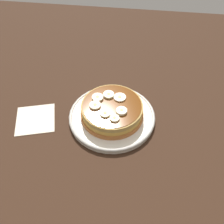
{
  "coord_description": "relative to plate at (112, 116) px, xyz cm",
  "views": [
    {
      "loc": [
        -6.32,
        47.11,
        55.55
      ],
      "look_at": [
        0.0,
        0.0,
        2.76
      ],
      "focal_mm": 39.94,
      "sensor_mm": 36.0,
      "label": 1
    }
  ],
  "objects": [
    {
      "name": "banana_slice_3",
      "position": [
        -2.88,
        2.21,
        5.05
      ],
      "size": [
        2.98,
        2.98,
        0.99
      ],
      "color": "#EDE5C4",
      "rests_on": "pancake_stack"
    },
    {
      "name": "ground_plane",
      "position": [
        0.0,
        0.0,
        -2.43
      ],
      "size": [
        140.0,
        140.0,
        3.0
      ],
      "primitive_type": "cube",
      "color": "black"
    },
    {
      "name": "banana_slice_6",
      "position": [
        1.39,
        3.61,
        4.96
      ],
      "size": [
        2.92,
        2.92,
        0.79
      ],
      "color": "#F4F3B3",
      "rests_on": "pancake_stack"
    },
    {
      "name": "pancake_stack",
      "position": [
        -0.07,
        -0.24,
        2.59
      ],
      "size": [
        18.04,
        18.02,
        4.25
      ],
      "color": "#A45F30",
      "rests_on": "plate"
    },
    {
      "name": "napkin",
      "position": [
        22.15,
        3.4,
        -0.78
      ],
      "size": [
        13.68,
        13.68,
        0.3
      ],
      "primitive_type": "cube",
      "rotation": [
        0.0,
        0.0,
        0.29
      ],
      "color": "beige",
      "rests_on": "ground_plane"
    },
    {
      "name": "plate",
      "position": [
        0.0,
        0.0,
        0.0
      ],
      "size": [
        24.99,
        24.99,
        1.72
      ],
      "color": "silver",
      "rests_on": "ground_plane"
    },
    {
      "name": "banana_slice_4",
      "position": [
        4.56,
        1.04,
        5.0
      ],
      "size": [
        3.18,
        3.18,
        0.87
      ],
      "color": "#F5E6BB",
      "rests_on": "pancake_stack"
    },
    {
      "name": "banana_slice_0",
      "position": [
        -1.82,
        -3.03,
        4.91
      ],
      "size": [
        3.49,
        3.49,
        0.7
      ],
      "color": "#F1E4C5",
      "rests_on": "pancake_stack"
    },
    {
      "name": "banana_slice_5",
      "position": [
        1.45,
        -3.61,
        5.01
      ],
      "size": [
        3.15,
        3.15,
        0.89
      ],
      "color": "#F2EDB9",
      "rests_on": "pancake_stack"
    },
    {
      "name": "banana_slice_1",
      "position": [
        -1.32,
        4.93,
        4.94
      ],
      "size": [
        2.6,
        2.6,
        0.76
      ],
      "color": "beige",
      "rests_on": "pancake_stack"
    },
    {
      "name": "banana_slice_2",
      "position": [
        4.38,
        -2.02,
        5.02
      ],
      "size": [
        3.26,
        3.26,
        0.92
      ],
      "color": "beige",
      "rests_on": "pancake_stack"
    }
  ]
}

